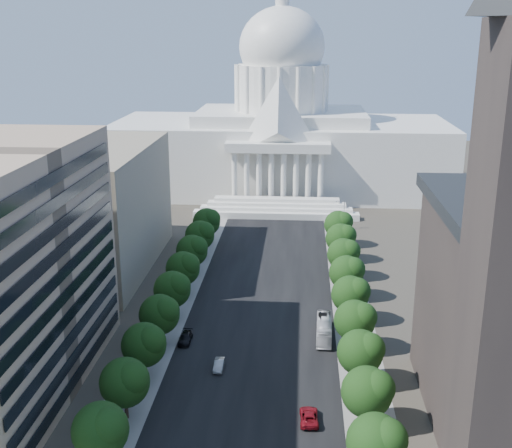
% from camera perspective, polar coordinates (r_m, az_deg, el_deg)
% --- Properties ---
extents(road_asphalt, '(30.00, 260.00, 0.01)m').
position_cam_1_polar(road_asphalt, '(148.82, 0.84, -5.54)').
color(road_asphalt, black).
rests_on(road_asphalt, ground).
extents(sidewalk_left, '(8.00, 260.00, 0.02)m').
position_cam_1_polar(sidewalk_left, '(151.01, -6.41, -5.31)').
color(sidewalk_left, gray).
rests_on(sidewalk_left, ground).
extents(sidewalk_right, '(8.00, 260.00, 0.02)m').
position_cam_1_polar(sidewalk_right, '(149.03, 8.18, -5.69)').
color(sidewalk_right, gray).
rests_on(sidewalk_right, ground).
extents(capitol, '(120.00, 56.00, 73.00)m').
position_cam_1_polar(capitol, '(235.24, 2.22, 7.89)').
color(capitol, white).
rests_on(capitol, ground).
extents(office_block_left_far, '(38.00, 52.00, 30.00)m').
position_cam_1_polar(office_block_left_far, '(163.00, -16.03, 1.37)').
color(office_block_left_far, gray).
rests_on(office_block_left_far, ground).
extents(tree_l_b, '(7.79, 7.60, 9.97)m').
position_cam_1_polar(tree_l_b, '(90.81, -13.51, -17.32)').
color(tree_l_b, '#33261C').
rests_on(tree_l_b, ground).
extents(tree_l_c, '(7.79, 7.60, 9.97)m').
position_cam_1_polar(tree_l_c, '(100.48, -11.45, -13.55)').
color(tree_l_c, '#33261C').
rests_on(tree_l_c, ground).
extents(tree_l_d, '(7.79, 7.60, 9.97)m').
position_cam_1_polar(tree_l_d, '(110.61, -9.80, -10.45)').
color(tree_l_d, '#33261C').
rests_on(tree_l_d, ground).
extents(tree_l_e, '(7.79, 7.60, 9.97)m').
position_cam_1_polar(tree_l_e, '(121.09, -8.46, -7.87)').
color(tree_l_e, '#33261C').
rests_on(tree_l_e, ground).
extents(tree_l_f, '(7.79, 7.60, 9.97)m').
position_cam_1_polar(tree_l_f, '(131.82, -7.35, -5.71)').
color(tree_l_f, '#33261C').
rests_on(tree_l_f, ground).
extents(tree_l_g, '(7.79, 7.60, 9.97)m').
position_cam_1_polar(tree_l_g, '(142.76, -6.41, -3.87)').
color(tree_l_g, '#33261C').
rests_on(tree_l_g, ground).
extents(tree_l_h, '(7.79, 7.60, 9.97)m').
position_cam_1_polar(tree_l_h, '(153.86, -5.61, -2.29)').
color(tree_l_h, '#33261C').
rests_on(tree_l_h, ground).
extents(tree_l_i, '(7.79, 7.60, 9.97)m').
position_cam_1_polar(tree_l_i, '(165.08, -4.92, -0.93)').
color(tree_l_i, '#33261C').
rests_on(tree_l_i, ground).
extents(tree_l_j, '(7.79, 7.60, 9.97)m').
position_cam_1_polar(tree_l_j, '(176.40, -4.32, 0.26)').
color(tree_l_j, '#33261C').
rests_on(tree_l_j, ground).
extents(tree_r_b, '(7.79, 7.60, 9.97)m').
position_cam_1_polar(tree_r_b, '(87.79, 10.83, -18.45)').
color(tree_r_b, '#33261C').
rests_on(tree_r_b, ground).
extents(tree_r_c, '(7.79, 7.60, 9.97)m').
position_cam_1_polar(tree_r_c, '(97.77, 10.05, -14.40)').
color(tree_r_c, '#33261C').
rests_on(tree_r_c, ground).
extents(tree_r_d, '(7.79, 7.60, 9.97)m').
position_cam_1_polar(tree_r_d, '(108.15, 9.43, -11.10)').
color(tree_r_d, '#33261C').
rests_on(tree_r_d, ground).
extents(tree_r_e, '(7.79, 7.60, 9.97)m').
position_cam_1_polar(tree_r_e, '(118.85, 8.94, -8.39)').
color(tree_r_e, '#33261C').
rests_on(tree_r_e, ground).
extents(tree_r_f, '(7.79, 7.60, 9.97)m').
position_cam_1_polar(tree_r_f, '(129.77, 8.53, -6.13)').
color(tree_r_f, '#33261C').
rests_on(tree_r_f, ground).
extents(tree_r_g, '(7.79, 7.60, 9.97)m').
position_cam_1_polar(tree_r_g, '(140.86, 8.19, -4.23)').
color(tree_r_g, '#33261C').
rests_on(tree_r_g, ground).
extents(tree_r_h, '(7.79, 7.60, 9.97)m').
position_cam_1_polar(tree_r_h, '(152.10, 7.90, -2.60)').
color(tree_r_h, '#33261C').
rests_on(tree_r_h, ground).
extents(tree_r_i, '(7.79, 7.60, 9.97)m').
position_cam_1_polar(tree_r_i, '(163.44, 7.65, -1.20)').
color(tree_r_i, '#33261C').
rests_on(tree_r_i, ground).
extents(tree_r_j, '(7.79, 7.60, 9.97)m').
position_cam_1_polar(tree_r_j, '(174.87, 7.43, 0.02)').
color(tree_r_j, '#33261C').
rests_on(tree_r_j, ground).
extents(streetlight_b, '(2.61, 0.44, 9.00)m').
position_cam_1_polar(streetlight_b, '(97.59, 11.02, -14.95)').
color(streetlight_b, gray).
rests_on(streetlight_b, ground).
extents(streetlight_c, '(2.61, 0.44, 9.00)m').
position_cam_1_polar(streetlight_c, '(119.44, 9.67, -8.63)').
color(streetlight_c, gray).
rests_on(streetlight_c, ground).
extents(streetlight_d, '(2.61, 0.44, 9.00)m').
position_cam_1_polar(streetlight_d, '(142.32, 8.77, -4.30)').
color(streetlight_d, gray).
rests_on(streetlight_d, ground).
extents(streetlight_e, '(2.61, 0.44, 9.00)m').
position_cam_1_polar(streetlight_e, '(165.82, 8.14, -1.18)').
color(streetlight_e, gray).
rests_on(streetlight_e, ground).
extents(streetlight_f, '(2.61, 0.44, 9.00)m').
position_cam_1_polar(streetlight_f, '(189.71, 7.66, 1.15)').
color(streetlight_f, gray).
rests_on(streetlight_f, ground).
extents(car_silver, '(1.65, 4.66, 1.53)m').
position_cam_1_polar(car_silver, '(114.66, -3.31, -12.40)').
color(car_silver, '#96989D').
rests_on(car_silver, ground).
extents(car_red, '(2.93, 5.99, 1.64)m').
position_cam_1_polar(car_red, '(101.39, 4.73, -16.69)').
color(car_red, maroon).
rests_on(car_red, ground).
extents(car_dark_b, '(2.26, 5.52, 1.60)m').
position_cam_1_polar(car_dark_b, '(124.02, -6.30, -10.06)').
color(car_dark_b, black).
rests_on(car_dark_b, ground).
extents(city_bus, '(3.21, 12.09, 3.34)m').
position_cam_1_polar(city_bus, '(125.42, 6.07, -9.29)').
color(city_bus, silver).
rests_on(city_bus, ground).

